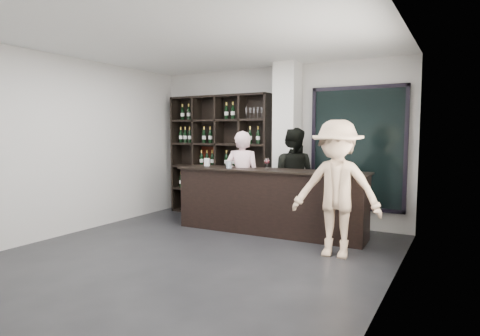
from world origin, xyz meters
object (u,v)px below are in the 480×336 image
Objects in this scene: taster_black at (292,177)px; tasting_counter at (269,201)px; taster_pink at (242,180)px; customer at (336,189)px; wine_shelf at (219,156)px.

tasting_counter is at bearing 70.29° from taster_black.
taster_pink is 0.89m from taster_black.
customer is at bearing -30.25° from tasting_counter.
wine_shelf is 1.23m from taster_pink.
taster_pink is at bearing 153.23° from customer.
wine_shelf is at bearing 147.93° from customer.
taster_pink is 0.92× the size of customer.
customer reaches higher than taster_black.
tasting_counter is 1.90× the size of taster_pink.
taster_black reaches higher than tasting_counter.
taster_pink is at bearing 29.95° from taster_black.
tasting_counter is at bearing 148.27° from customer.
taster_black is at bearing -5.77° from wine_shelf.
taster_pink is (-0.57, 0.10, 0.32)m from tasting_counter.
taster_black is 0.95× the size of customer.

